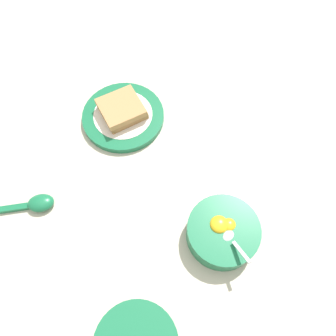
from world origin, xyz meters
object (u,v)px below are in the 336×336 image
Objects in this scene: egg_bowl at (223,232)px; toast_plate at (123,116)px; toast_sandwich at (122,109)px; soup_spoon at (36,204)px.

toast_plate is (-0.03, -0.38, -0.02)m from egg_bowl.
egg_bowl is 0.38m from toast_sandwich.
soup_spoon is at bearing 11.12° from toast_plate.
toast_sandwich is at bearing -95.42° from egg_bowl.
egg_bowl is 1.27× the size of soup_spoon.
toast_sandwich reaches higher than toast_plate.
egg_bowl is 0.38m from toast_plate.
toast_plate is at bearing -168.88° from soup_spoon.
egg_bowl is 1.29× the size of toast_sandwich.
soup_spoon is (0.25, -0.32, -0.02)m from egg_bowl.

